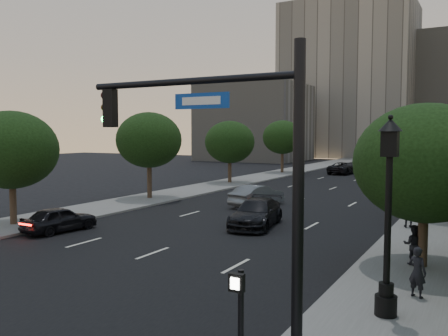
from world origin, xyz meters
The scene contains 21 objects.
ground centered at (0.00, 0.00, 0.00)m, with size 160.00×160.00×0.00m, color black.
road_surface centered at (0.00, 30.00, 0.01)m, with size 16.00×140.00×0.02m, color black.
sidewalk_left centered at (-10.25, 30.00, 0.07)m, with size 4.50×140.00×0.15m, color slate.
office_block_left centered at (-14.00, 92.00, 16.00)m, with size 26.00×20.00×32.00m, color gray.
office_block_filler centered at (-26.00, 70.00, 7.00)m, with size 18.00×16.00×14.00m, color gray.
tree_right_a centered at (10.30, 8.00, 4.02)m, with size 5.20×5.20×6.24m.
tree_left_a centered at (-10.30, 6.00, 4.21)m, with size 5.00×5.00×6.34m.
tree_left_b centered at (-10.30, 18.00, 4.58)m, with size 5.00×5.00×6.71m.
tree_left_c centered at (-10.30, 31.00, 4.21)m, with size 5.00×5.00×6.34m.
tree_left_d centered at (-10.30, 45.00, 4.58)m, with size 5.00×5.00×6.71m.
traffic_signal_mast centered at (7.86, -1.77, 3.67)m, with size 5.68×0.56×7.00m.
street_lamp centered at (10.01, 2.34, 2.63)m, with size 0.64×0.64×5.62m.
pedestrian_signal centered at (8.20, -2.92, 1.57)m, with size 0.30×0.33×2.50m.
sedan_near_left centered at (-6.96, 6.22, 0.67)m, with size 1.58×3.93×1.34m, color black.
sedan_mid_left centered at (-1.65, 18.99, 0.76)m, with size 1.60×4.60×1.52m, color slate.
sedan_far_left centered at (-3.19, 47.60, 0.74)m, with size 2.47×5.36×1.49m, color black.
sedan_near_right centered at (1.36, 12.43, 0.75)m, with size 2.11×5.18×1.50m, color black.
sedan_far_right centered at (6.10, 32.04, 0.75)m, with size 1.78×4.43×1.51m, color #4B4E52.
pedestrian_a centered at (10.56, 4.29, 0.93)m, with size 0.57×0.37×1.55m, color black.
pedestrian_b centered at (9.98, 8.05, 0.91)m, with size 0.74×0.58×1.52m, color black.
pedestrian_c centered at (8.81, 15.46, 1.01)m, with size 1.00×0.42×1.71m, color black.
Camera 1 is at (12.26, -10.85, 5.14)m, focal length 38.00 mm.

